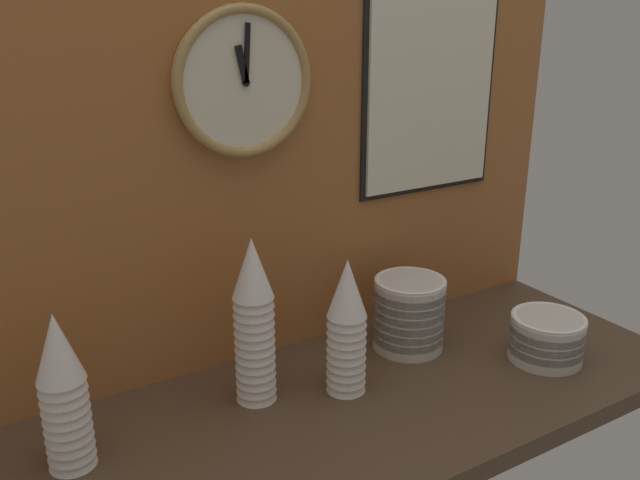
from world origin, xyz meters
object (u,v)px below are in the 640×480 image
at_px(cup_stack_left, 63,392).
at_px(bowl_stack_right, 409,312).
at_px(bowl_stack_far_right, 547,336).
at_px(cup_stack_center_right, 347,326).
at_px(cup_stack_center, 254,321).
at_px(menu_board, 432,72).
at_px(wall_clock, 244,82).

distance_m(cup_stack_left, bowl_stack_right, 0.73).
distance_m(cup_stack_left, bowl_stack_far_right, 0.97).
xyz_separation_m(cup_stack_center_right, bowl_stack_far_right, (0.43, -0.12, -0.08)).
bearing_deg(cup_stack_center_right, cup_stack_center, 158.85).
height_order(cup_stack_center, bowl_stack_far_right, cup_stack_center).
bearing_deg(cup_stack_center, menu_board, 15.81).
relative_size(cup_stack_center_right, bowl_stack_far_right, 1.76).
distance_m(bowl_stack_far_right, bowl_stack_right, 0.30).
bearing_deg(menu_board, cup_stack_center, -164.19).
height_order(cup_stack_center, cup_stack_left, cup_stack_center).
bearing_deg(cup_stack_left, bowl_stack_far_right, -9.72).
distance_m(bowl_stack_right, menu_board, 0.53).
xyz_separation_m(cup_stack_left, menu_board, (0.88, 0.17, 0.44)).
bearing_deg(menu_board, wall_clock, -178.90).
distance_m(cup_stack_left, menu_board, 1.00).
xyz_separation_m(bowl_stack_right, wall_clock, (-0.32, 0.13, 0.50)).
bearing_deg(bowl_stack_right, menu_board, 43.10).
relative_size(cup_stack_center_right, wall_clock, 0.98).
relative_size(cup_stack_center, cup_stack_left, 1.19).
xyz_separation_m(cup_stack_left, cup_stack_center_right, (0.52, -0.04, 0.00)).
xyz_separation_m(cup_stack_center, cup_stack_left, (-0.35, -0.02, -0.03)).
relative_size(bowl_stack_far_right, wall_clock, 0.55).
relative_size(bowl_stack_far_right, menu_board, 0.29).
bearing_deg(bowl_stack_far_right, wall_clock, 148.87).
bearing_deg(cup_stack_center_right, cup_stack_left, 175.28).
xyz_separation_m(cup_stack_left, wall_clock, (0.41, 0.16, 0.45)).
height_order(cup_stack_left, bowl_stack_far_right, cup_stack_left).
xyz_separation_m(bowl_stack_right, menu_board, (0.14, 0.14, 0.50)).
bearing_deg(cup_stack_center, wall_clock, 65.87).
bearing_deg(bowl_stack_right, wall_clock, 158.31).
distance_m(cup_stack_center, bowl_stack_right, 0.39).
distance_m(wall_clock, menu_board, 0.46).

